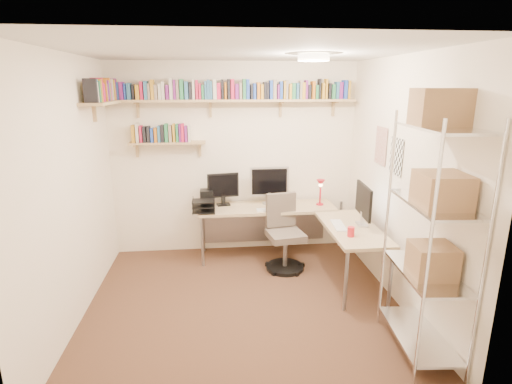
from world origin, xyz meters
TOP-DOWN VIEW (x-y plane):
  - ground at (0.00, 0.00)m, footprint 3.20×3.20m
  - room_shell at (0.00, 0.00)m, footprint 3.24×3.04m
  - wall_shelves at (-0.42, 1.30)m, footprint 3.12×1.09m
  - corner_desk at (0.51, 0.96)m, footprint 2.07×1.74m
  - office_chair at (0.56, 0.80)m, footprint 0.49×0.49m
  - wire_rack at (1.42, -0.94)m, footprint 0.50×0.90m

SIDE VIEW (x-z plane):
  - ground at x=0.00m, z-range 0.00..0.00m
  - office_chair at x=0.56m, z-range -0.07..0.85m
  - corner_desk at x=0.51m, z-range 0.08..1.27m
  - wire_rack at x=1.42m, z-range 0.27..2.46m
  - room_shell at x=0.00m, z-range 0.29..2.81m
  - wall_shelves at x=-0.42m, z-range 1.63..2.43m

